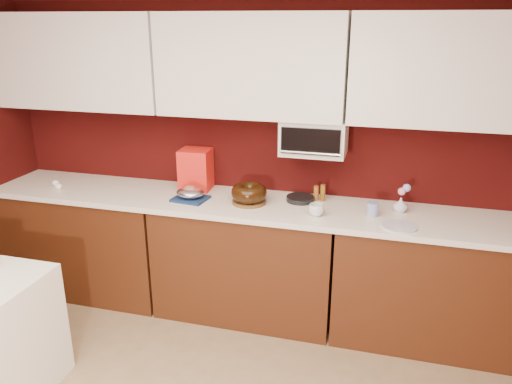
{
  "coord_description": "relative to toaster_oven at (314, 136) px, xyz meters",
  "views": [
    {
      "loc": [
        0.96,
        -1.3,
        2.15
      ],
      "look_at": [
        0.1,
        1.84,
        1.02
      ],
      "focal_mm": 35.0,
      "sensor_mm": 36.0,
      "label": 1
    }
  ],
  "objects": [
    {
      "name": "base_cabinet_right",
      "position": [
        0.88,
        -0.17,
        -0.95
      ],
      "size": [
        1.31,
        0.58,
        0.86
      ],
      "primitive_type": "cube",
      "color": "#46210E",
      "rests_on": "floor"
    },
    {
      "name": "foil_ham_nest",
      "position": [
        -0.86,
        -0.23,
        -0.42
      ],
      "size": [
        0.24,
        0.21,
        0.08
      ],
      "primitive_type": "ellipsoid",
      "rotation": [
        0.0,
        0.0,
        -0.2
      ],
      "color": "silver",
      "rests_on": "navy_towel"
    },
    {
      "name": "flower_vase",
      "position": [
        0.62,
        -0.07,
        -0.42
      ],
      "size": [
        0.09,
        0.09,
        0.12
      ],
      "primitive_type": "imported",
      "rotation": [
        0.0,
        0.0,
        0.22
      ],
      "color": "silver",
      "rests_on": "countertop"
    },
    {
      "name": "countertop",
      "position": [
        -0.45,
        -0.17,
        -0.49
      ],
      "size": [
        4.0,
        0.62,
        0.04
      ],
      "primitive_type": "cube",
      "color": "white",
      "rests_on": "base_cabinet_center"
    },
    {
      "name": "egg_left",
      "position": [
        -1.94,
        -0.27,
        -0.45
      ],
      "size": [
        0.07,
        0.06,
        0.05
      ],
      "primitive_type": "ellipsoid",
      "rotation": [
        0.0,
        0.0,
        -0.39
      ],
      "color": "white",
      "rests_on": "countertop"
    },
    {
      "name": "coffee_mug",
      "position": [
        0.08,
        -0.29,
        -0.43
      ],
      "size": [
        0.12,
        0.12,
        0.1
      ],
      "primitive_type": "imported",
      "rotation": [
        0.0,
        0.0,
        0.57
      ],
      "color": "silver",
      "rests_on": "countertop"
    },
    {
      "name": "amber_bottle_tall",
      "position": [
        0.08,
        0.01,
        -0.41
      ],
      "size": [
        0.04,
        0.04,
        0.12
      ],
      "primitive_type": "cylinder",
      "rotation": [
        0.0,
        0.0,
        0.21
      ],
      "color": "brown",
      "rests_on": "countertop"
    },
    {
      "name": "upper_cabinet_right",
      "position": [
        0.88,
        -0.02,
        0.48
      ],
      "size": [
        1.31,
        0.33,
        0.7
      ],
      "primitive_type": "cube",
      "color": "white",
      "rests_on": "wall_back"
    },
    {
      "name": "upper_cabinet_center",
      "position": [
        -0.45,
        -0.02,
        0.48
      ],
      "size": [
        1.31,
        0.33,
        0.7
      ],
      "primitive_type": "cube",
      "color": "white",
      "rests_on": "wall_back"
    },
    {
      "name": "bundt_cake",
      "position": [
        -0.42,
        -0.18,
        -0.39
      ],
      "size": [
        0.33,
        0.33,
        0.1
      ],
      "primitive_type": "torus",
      "rotation": [
        0.0,
        0.0,
        0.35
      ],
      "color": "black",
      "rests_on": "cake_base"
    },
    {
      "name": "roasted_ham",
      "position": [
        -0.86,
        -0.23,
        -0.4
      ],
      "size": [
        0.1,
        0.09,
        0.06
      ],
      "primitive_type": "ellipsoid",
      "rotation": [
        0.0,
        0.0,
        0.07
      ],
      "color": "#A3624A",
      "rests_on": "foil_ham_nest"
    },
    {
      "name": "amber_bottle",
      "position": [
        0.03,
        0.01,
        -0.42
      ],
      "size": [
        0.05,
        0.05,
        0.11
      ],
      "primitive_type": "cylinder",
      "rotation": [
        0.0,
        0.0,
        -0.43
      ],
      "color": "brown",
      "rests_on": "countertop"
    },
    {
      "name": "toaster_oven_door",
      "position": [
        0.0,
        -0.16,
        0.0
      ],
      "size": [
        0.4,
        0.02,
        0.18
      ],
      "primitive_type": "cube",
      "color": "black",
      "rests_on": "toaster_oven"
    },
    {
      "name": "navy_towel",
      "position": [
        -0.86,
        -0.23,
        -0.47
      ],
      "size": [
        0.26,
        0.23,
        0.02
      ],
      "primitive_type": "cube",
      "rotation": [
        0.0,
        0.0,
        -0.12
      ],
      "color": "navy",
      "rests_on": "countertop"
    },
    {
      "name": "toaster_oven",
      "position": [
        0.0,
        0.0,
        0.0
      ],
      "size": [
        0.45,
        0.3,
        0.25
      ],
      "primitive_type": "cube",
      "color": "white",
      "rests_on": "upper_cabinet_center"
    },
    {
      "name": "pandoro_box",
      "position": [
        -0.91,
        0.02,
        -0.32
      ],
      "size": [
        0.24,
        0.22,
        0.31
      ],
      "primitive_type": "cube",
      "rotation": [
        0.0,
        0.0,
        0.06
      ],
      "color": "red",
      "rests_on": "countertop"
    },
    {
      "name": "toaster_oven_handle",
      "position": [
        0.0,
        -0.18,
        -0.07
      ],
      "size": [
        0.42,
        0.02,
        0.02
      ],
      "primitive_type": "cylinder",
      "rotation": [
        0.0,
        1.57,
        0.0
      ],
      "color": "silver",
      "rests_on": "toaster_oven"
    },
    {
      "name": "base_cabinet_left",
      "position": [
        -1.78,
        -0.17,
        -0.95
      ],
      "size": [
        1.31,
        0.58,
        0.86
      ],
      "primitive_type": "cube",
      "color": "#46210E",
      "rests_on": "floor"
    },
    {
      "name": "flower_pink",
      "position": [
        0.62,
        -0.07,
        -0.33
      ],
      "size": [
        0.05,
        0.05,
        0.05
      ],
      "primitive_type": "sphere",
      "color": "pink",
      "rests_on": "flower_vase"
    },
    {
      "name": "egg_right",
      "position": [
        -2.01,
        -0.21,
        -0.45
      ],
      "size": [
        0.07,
        0.05,
        0.05
      ],
      "primitive_type": "ellipsoid",
      "rotation": [
        0.0,
        0.0,
        -0.12
      ],
      "color": "white",
      "rests_on": "countertop"
    },
    {
      "name": "china_plate",
      "position": [
        0.62,
        -0.35,
        -0.47
      ],
      "size": [
        0.26,
        0.26,
        0.01
      ],
      "primitive_type": "cylinder",
      "rotation": [
        0.0,
        0.0,
        0.18
      ],
      "color": "silver",
      "rests_on": "countertop"
    },
    {
      "name": "wall_back",
      "position": [
        -0.45,
        0.15,
        -0.12
      ],
      "size": [
        4.0,
        0.02,
        2.5
      ],
      "primitive_type": "cube",
      "color": "#360907",
      "rests_on": "floor"
    },
    {
      "name": "cake_base",
      "position": [
        -0.42,
        -0.18,
        -0.46
      ],
      "size": [
        0.26,
        0.26,
        0.02
      ],
      "primitive_type": "cylinder",
      "rotation": [
        0.0,
        0.0,
        0.08
      ],
      "color": "brown",
      "rests_on": "countertop"
    },
    {
      "name": "flower_blue",
      "position": [
        0.65,
        -0.05,
        -0.3
      ],
      "size": [
        0.06,
        0.06,
        0.06
      ],
      "primitive_type": "sphere",
      "color": "#9AAEF6",
      "rests_on": "flower_vase"
    },
    {
      "name": "blue_jar",
      "position": [
        0.44,
        -0.19,
        -0.43
      ],
      "size": [
        0.09,
        0.09,
        0.09
      ],
      "primitive_type": "cylinder",
      "rotation": [
        0.0,
        0.0,
        -0.09
      ],
      "color": "#1B3895",
      "rests_on": "countertop"
    },
    {
      "name": "dark_pan",
      "position": [
        -0.08,
        -0.04,
        -0.46
      ],
      "size": [
        0.22,
        0.22,
        0.04
      ],
      "primitive_type": "cylinder",
      "rotation": [
        0.0,
        0.0,
        -0.07
      ],
      "color": "black",
      "rests_on": "countertop"
    },
    {
      "name": "upper_cabinet_left",
      "position": [
        -1.78,
        -0.02,
        0.48
      ],
      "size": [
        1.31,
        0.33,
        0.7
      ],
      "primitive_type": "cube",
      "color": "white",
      "rests_on": "wall_back"
    },
    {
      "name": "base_cabinet_center",
      "position": [
        -0.45,
        -0.17,
        -0.95
      ],
      "size": [
        1.31,
        0.58,
        0.86
      ],
      "primitive_type": "cube",
      "color": "#46210E",
      "rests_on": "floor"
    }
  ]
}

